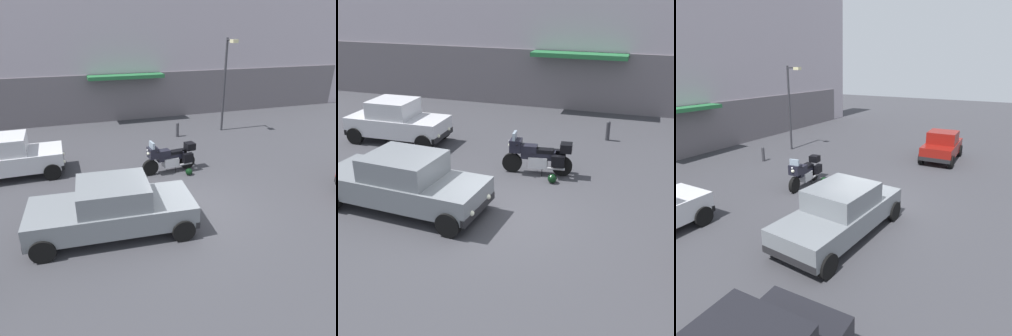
% 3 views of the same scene
% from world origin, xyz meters
% --- Properties ---
extents(ground_plane, '(80.00, 80.00, 0.00)m').
position_xyz_m(ground_plane, '(0.00, 0.00, 0.00)').
color(ground_plane, '#38383D').
extents(motorcycle, '(2.26, 0.86, 1.36)m').
position_xyz_m(motorcycle, '(0.31, 3.01, 0.62)').
color(motorcycle, black).
rests_on(motorcycle, ground).
extents(helmet, '(0.28, 0.28, 0.28)m').
position_xyz_m(helmet, '(0.90, 2.45, 0.14)').
color(helmet, black).
rests_on(helmet, ground).
extents(car_sedan_far, '(4.66, 2.18, 1.56)m').
position_xyz_m(car_sedan_far, '(-2.50, -0.44, 0.78)').
color(car_sedan_far, slate).
rests_on(car_sedan_far, ground).
extents(car_compact_side, '(3.52, 1.82, 1.56)m').
position_xyz_m(car_compact_side, '(7.08, -0.99, 0.77)').
color(car_compact_side, maroon).
rests_on(car_compact_side, ground).
extents(streetlamp_curbside, '(0.28, 0.94, 4.86)m').
position_xyz_m(streetlamp_curbside, '(4.81, 7.32, 2.95)').
color(streetlamp_curbside, '#2D2D33').
rests_on(streetlamp_curbside, ground).
extents(bollard_curbside, '(0.16, 0.16, 0.79)m').
position_xyz_m(bollard_curbside, '(2.05, 7.12, 0.42)').
color(bollard_curbside, '#333338').
rests_on(bollard_curbside, ground).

